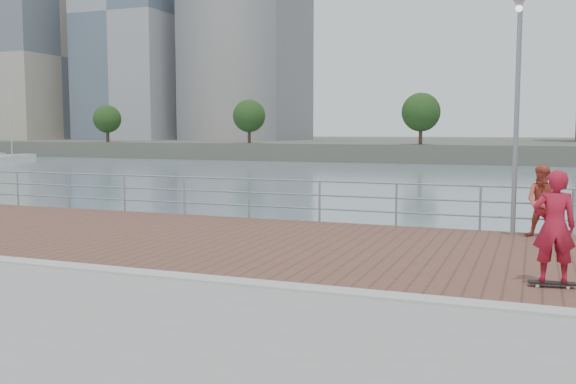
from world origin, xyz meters
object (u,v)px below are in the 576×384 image
(skateboarder, at_px, (554,226))
(guardrail, at_px, (357,198))
(street_lamp, at_px, (518,60))
(bystander, at_px, (543,202))

(skateboarder, bearing_deg, guardrail, -57.50)
(street_lamp, bearing_deg, guardrail, 166.72)
(bystander, bearing_deg, skateboarder, -73.43)
(street_lamp, bearing_deg, bystander, 20.55)
(street_lamp, distance_m, skateboarder, 5.53)
(guardrail, height_order, bystander, bystander)
(skateboarder, xyz_separation_m, bystander, (-0.10, 4.83, -0.13))
(street_lamp, bearing_deg, skateboarder, -80.90)
(skateboarder, bearing_deg, street_lamp, -88.23)
(street_lamp, relative_size, skateboarder, 3.21)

